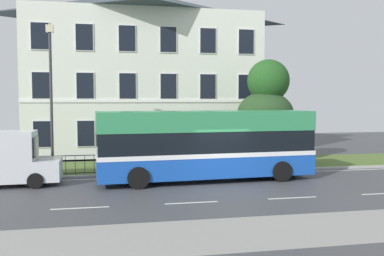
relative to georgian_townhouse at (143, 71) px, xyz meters
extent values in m
cube|color=#404045|center=(2.57, -14.22, -5.97)|extent=(60.00, 56.00, 0.06)
cube|color=silver|center=(2.57, -10.57, -5.93)|extent=(54.00, 0.14, 0.01)
cube|color=silver|center=(-3.43, -16.02, -5.93)|extent=(2.00, 0.12, 0.01)
cube|color=silver|center=(0.57, -16.02, -5.93)|extent=(2.00, 0.12, 0.01)
cube|color=silver|center=(4.57, -16.02, -5.93)|extent=(2.00, 0.12, 0.01)
cube|color=silver|center=(8.57, -16.02, -5.93)|extent=(2.00, 0.12, 0.01)
cube|color=#9E9E99|center=(2.57, -10.10, -5.88)|extent=(57.00, 0.24, 0.12)
cube|color=#4E672F|center=(2.57, -7.63, -5.88)|extent=(57.00, 4.70, 0.12)
cube|color=gray|center=(2.57, -19.72, -5.93)|extent=(57.00, 3.00, 0.01)
cube|color=silver|center=(0.00, 0.01, -1.01)|extent=(15.54, 8.86, 9.61)
pyramid|color=#374249|center=(0.00, 0.01, 4.78)|extent=(15.85, 9.04, 1.96)
cube|color=white|center=(0.00, -4.45, -2.17)|extent=(15.54, 0.06, 0.20)
cube|color=#2D333D|center=(0.00, -4.46, -4.72)|extent=(1.10, 0.06, 2.20)
cube|color=white|center=(-6.47, -4.46, -4.19)|extent=(1.12, 0.04, 1.68)
cube|color=black|center=(-6.47, -4.48, -4.19)|extent=(1.02, 0.03, 1.58)
cube|color=white|center=(-3.88, -4.46, -4.19)|extent=(1.12, 0.04, 1.68)
cube|color=black|center=(-3.88, -4.48, -4.19)|extent=(1.02, 0.03, 1.58)
cube|color=white|center=(-1.29, -4.46, -4.19)|extent=(1.12, 0.04, 1.68)
cube|color=black|center=(-1.29, -4.48, -4.19)|extent=(1.02, 0.03, 1.58)
cube|color=white|center=(1.29, -4.46, -4.19)|extent=(1.12, 0.04, 1.68)
cube|color=black|center=(1.29, -4.48, -4.19)|extent=(1.02, 0.03, 1.58)
cube|color=white|center=(3.88, -4.46, -4.19)|extent=(1.12, 0.04, 1.68)
cube|color=black|center=(3.88, -4.48, -4.19)|extent=(1.02, 0.03, 1.58)
cube|color=white|center=(6.47, -4.46, -4.19)|extent=(1.12, 0.04, 1.68)
cube|color=black|center=(6.47, -4.48, -4.19)|extent=(1.02, 0.03, 1.58)
cube|color=white|center=(-6.47, -4.46, -1.23)|extent=(1.12, 0.04, 1.68)
cube|color=black|center=(-6.47, -4.48, -1.23)|extent=(1.02, 0.03, 1.58)
cube|color=white|center=(-3.88, -4.46, -1.23)|extent=(1.12, 0.04, 1.68)
cube|color=black|center=(-3.88, -4.48, -1.23)|extent=(1.02, 0.03, 1.58)
cube|color=white|center=(-1.29, -4.46, -1.23)|extent=(1.12, 0.04, 1.68)
cube|color=black|center=(-1.29, -4.48, -1.23)|extent=(1.02, 0.03, 1.58)
cube|color=white|center=(1.29, -4.46, -1.23)|extent=(1.12, 0.04, 1.68)
cube|color=black|center=(1.29, -4.48, -1.23)|extent=(1.02, 0.03, 1.58)
cube|color=white|center=(3.88, -4.46, -1.23)|extent=(1.12, 0.04, 1.68)
cube|color=black|center=(3.88, -4.48, -1.23)|extent=(1.02, 0.03, 1.58)
cube|color=white|center=(6.47, -4.46, -1.23)|extent=(1.12, 0.04, 1.68)
cube|color=black|center=(6.47, -4.48, -1.23)|extent=(1.02, 0.03, 1.58)
cube|color=white|center=(-6.47, -4.46, 1.72)|extent=(1.12, 0.04, 1.68)
cube|color=black|center=(-6.47, -4.48, 1.72)|extent=(1.02, 0.03, 1.58)
cube|color=white|center=(-3.88, -4.46, 1.72)|extent=(1.12, 0.04, 1.68)
cube|color=black|center=(-3.88, -4.48, 1.72)|extent=(1.02, 0.03, 1.58)
cube|color=white|center=(-1.29, -4.46, 1.72)|extent=(1.12, 0.04, 1.68)
cube|color=black|center=(-1.29, -4.48, 1.72)|extent=(1.02, 0.03, 1.58)
cube|color=white|center=(1.29, -4.46, 1.72)|extent=(1.12, 0.04, 1.68)
cube|color=black|center=(1.29, -4.48, 1.72)|extent=(1.02, 0.03, 1.58)
cube|color=white|center=(3.88, -4.46, 1.72)|extent=(1.12, 0.04, 1.68)
cube|color=black|center=(3.88, -4.48, 1.72)|extent=(1.02, 0.03, 1.58)
cube|color=white|center=(6.47, -4.46, 1.72)|extent=(1.12, 0.04, 1.68)
cube|color=black|center=(6.47, -4.48, 1.72)|extent=(1.02, 0.03, 1.58)
cube|color=black|center=(0.00, -9.82, -4.87)|extent=(13.66, 0.04, 0.04)
cube|color=black|center=(0.00, -9.82, -5.74)|extent=(13.66, 0.04, 0.04)
cylinder|color=black|center=(-6.83, -9.82, -5.34)|extent=(0.02, 0.02, 0.95)
cylinder|color=black|center=(-6.38, -9.82, -5.34)|extent=(0.02, 0.02, 0.95)
cylinder|color=black|center=(-5.92, -9.82, -5.34)|extent=(0.02, 0.02, 0.95)
cylinder|color=black|center=(-5.47, -9.82, -5.34)|extent=(0.02, 0.02, 0.95)
cylinder|color=black|center=(-5.01, -9.82, -5.34)|extent=(0.02, 0.02, 0.95)
cylinder|color=black|center=(-4.55, -9.82, -5.34)|extent=(0.02, 0.02, 0.95)
cylinder|color=black|center=(-4.10, -9.82, -5.34)|extent=(0.02, 0.02, 0.95)
cylinder|color=black|center=(-3.64, -9.82, -5.34)|extent=(0.02, 0.02, 0.95)
cylinder|color=black|center=(-3.19, -9.82, -5.34)|extent=(0.02, 0.02, 0.95)
cylinder|color=black|center=(-2.73, -9.82, -5.34)|extent=(0.02, 0.02, 0.95)
cylinder|color=black|center=(-2.28, -9.82, -5.34)|extent=(0.02, 0.02, 0.95)
cylinder|color=black|center=(-1.82, -9.82, -5.34)|extent=(0.02, 0.02, 0.95)
cylinder|color=black|center=(-1.37, -9.82, -5.34)|extent=(0.02, 0.02, 0.95)
cylinder|color=black|center=(-0.91, -9.82, -5.34)|extent=(0.02, 0.02, 0.95)
cylinder|color=black|center=(-0.46, -9.82, -5.34)|extent=(0.02, 0.02, 0.95)
cylinder|color=black|center=(0.00, -9.82, -5.34)|extent=(0.02, 0.02, 0.95)
cylinder|color=black|center=(0.46, -9.82, -5.34)|extent=(0.02, 0.02, 0.95)
cylinder|color=black|center=(0.91, -9.82, -5.34)|extent=(0.02, 0.02, 0.95)
cylinder|color=black|center=(1.37, -9.82, -5.34)|extent=(0.02, 0.02, 0.95)
cylinder|color=black|center=(1.82, -9.82, -5.34)|extent=(0.02, 0.02, 0.95)
cylinder|color=black|center=(2.28, -9.82, -5.34)|extent=(0.02, 0.02, 0.95)
cylinder|color=black|center=(2.73, -9.82, -5.34)|extent=(0.02, 0.02, 0.95)
cylinder|color=black|center=(3.19, -9.82, -5.34)|extent=(0.02, 0.02, 0.95)
cylinder|color=black|center=(3.64, -9.82, -5.34)|extent=(0.02, 0.02, 0.95)
cylinder|color=black|center=(4.10, -9.82, -5.34)|extent=(0.02, 0.02, 0.95)
cylinder|color=black|center=(4.55, -9.82, -5.34)|extent=(0.02, 0.02, 0.95)
cylinder|color=black|center=(5.01, -9.82, -5.34)|extent=(0.02, 0.02, 0.95)
cylinder|color=black|center=(5.47, -9.82, -5.34)|extent=(0.02, 0.02, 0.95)
cylinder|color=black|center=(5.92, -9.82, -5.34)|extent=(0.02, 0.02, 0.95)
cylinder|color=black|center=(6.38, -9.82, -5.34)|extent=(0.02, 0.02, 0.95)
cylinder|color=black|center=(6.83, -9.82, -5.34)|extent=(0.02, 0.02, 0.95)
cylinder|color=#423328|center=(6.61, -7.42, -5.19)|extent=(0.43, 0.43, 1.26)
ellipsoid|color=#244D1F|center=(6.82, -7.38, -4.94)|extent=(3.91, 3.91, 2.61)
ellipsoid|color=#244120|center=(6.62, -7.66, -2.96)|extent=(3.33, 3.33, 2.69)
ellipsoid|color=#214E1D|center=(6.81, -7.63, -0.98)|extent=(2.48, 2.48, 2.51)
cube|color=#184DB3|center=(2.07, -11.87, -5.13)|extent=(10.26, 2.98, 1.09)
cube|color=white|center=(2.07, -11.87, -4.63)|extent=(10.28, 3.01, 0.20)
cube|color=black|center=(2.07, -11.87, -4.07)|extent=(10.17, 2.94, 1.03)
cube|color=#308A53|center=(2.07, -11.87, -3.10)|extent=(10.26, 2.98, 0.91)
cube|color=black|center=(7.15, -11.58, -4.12)|extent=(0.17, 2.04, 0.95)
cube|color=black|center=(7.15, -11.58, -3.15)|extent=(0.16, 1.75, 0.58)
cylinder|color=silver|center=(7.10, -10.81, -5.46)|extent=(0.05, 0.20, 0.20)
cylinder|color=silver|center=(7.19, -12.36, -5.46)|extent=(0.05, 0.20, 0.20)
cylinder|color=black|center=(5.34, -10.52, -5.46)|extent=(0.98, 0.35, 0.96)
cylinder|color=black|center=(5.47, -12.84, -5.46)|extent=(0.98, 0.35, 0.96)
cylinder|color=black|center=(-1.34, -10.89, -5.46)|extent=(0.98, 0.35, 0.96)
cylinder|color=black|center=(-1.21, -13.21, -5.46)|extent=(0.98, 0.35, 0.96)
cube|color=silver|center=(-5.14, -11.36, -5.25)|extent=(1.16, 1.95, 0.93)
cube|color=black|center=(-5.67, -11.38, -4.22)|extent=(0.11, 1.53, 0.89)
cylinder|color=black|center=(-5.61, -10.46, -5.60)|extent=(0.69, 0.24, 0.68)
cylinder|color=black|center=(-5.55, -12.29, -5.60)|extent=(0.69, 0.24, 0.68)
cylinder|color=#333338|center=(-5.27, -9.06, -2.29)|extent=(0.14, 0.14, 7.05)
cube|color=beige|center=(-5.27, -9.06, 1.42)|extent=(0.36, 0.24, 0.36)
cylinder|color=black|center=(-1.16, -9.47, -5.37)|extent=(0.56, 0.56, 0.90)
ellipsoid|color=black|center=(-1.16, -9.47, -4.82)|extent=(0.57, 0.57, 0.19)
camera|label=1|loc=(-2.29, -30.85, -2.16)|focal=38.74mm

